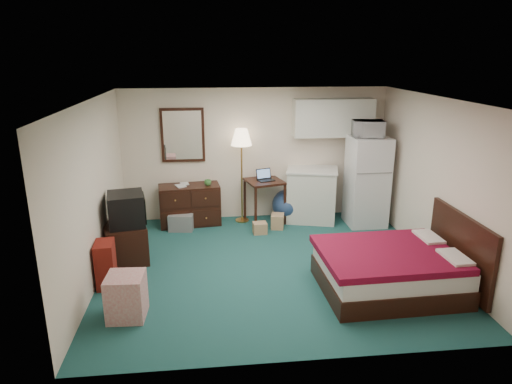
{
  "coord_description": "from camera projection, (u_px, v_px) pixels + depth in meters",
  "views": [
    {
      "loc": [
        -0.92,
        -6.25,
        3.12
      ],
      "look_at": [
        -0.18,
        0.5,
        1.03
      ],
      "focal_mm": 32.0,
      "sensor_mm": 36.0,
      "label": 1
    }
  ],
  "objects": [
    {
      "name": "kitchen_counter",
      "position": [
        311.0,
        195.0,
        8.73
      ],
      "size": [
        1.04,
        0.89,
        0.98
      ],
      "primitive_type": null,
      "rotation": [
        0.0,
        0.0,
        -0.26
      ],
      "color": "silver",
      "rests_on": "floor"
    },
    {
      "name": "cardboard_box_a",
      "position": [
        260.0,
        228.0,
        8.17
      ],
      "size": [
        0.25,
        0.22,
        0.2
      ],
      "primitive_type": null,
      "rotation": [
        0.0,
        0.0,
        0.06
      ],
      "color": "#9B7955",
      "rests_on": "floor"
    },
    {
      "name": "dresser",
      "position": [
        190.0,
        205.0,
        8.54
      ],
      "size": [
        1.16,
        0.62,
        0.76
      ],
      "primitive_type": null,
      "rotation": [
        0.0,
        0.0,
        0.11
      ],
      "color": "black",
      "rests_on": "floor"
    },
    {
      "name": "tv_stand",
      "position": [
        126.0,
        243.0,
        7.02
      ],
      "size": [
        0.75,
        0.79,
        0.6
      ],
      "primitive_type": null,
      "rotation": [
        0.0,
        0.0,
        0.28
      ],
      "color": "black",
      "rests_on": "floor"
    },
    {
      "name": "book_a",
      "position": [
        176.0,
        181.0,
        8.3
      ],
      "size": [
        0.17,
        0.08,
        0.23
      ],
      "primitive_type": "imported",
      "rotation": [
        0.0,
        0.0,
        0.35
      ],
      "color": "#9B7955",
      "rests_on": "dresser"
    },
    {
      "name": "suitcase",
      "position": [
        106.0,
        264.0,
        6.27
      ],
      "size": [
        0.28,
        0.41,
        0.64
      ],
      "primitive_type": null,
      "rotation": [
        0.0,
        0.0,
        0.08
      ],
      "color": "#601107",
      "rests_on": "floor"
    },
    {
      "name": "mirror",
      "position": [
        183.0,
        135.0,
        8.43
      ],
      "size": [
        0.8,
        0.06,
        1.0
      ],
      "primitive_type": null,
      "color": "white",
      "rests_on": "walls"
    },
    {
      "name": "file_bin",
      "position": [
        181.0,
        222.0,
        8.33
      ],
      "size": [
        0.47,
        0.38,
        0.3
      ],
      "primitive_type": null,
      "rotation": [
        0.0,
        0.0,
        -0.14
      ],
      "color": "gray",
      "rests_on": "floor"
    },
    {
      "name": "cardboard_box_b",
      "position": [
        277.0,
        221.0,
        8.41
      ],
      "size": [
        0.28,
        0.31,
        0.26
      ],
      "primitive_type": null,
      "rotation": [
        0.0,
        0.0,
        -0.23
      ],
      "color": "#9B7955",
      "rests_on": "floor"
    },
    {
      "name": "crt_tv",
      "position": [
        126.0,
        209.0,
        6.88
      ],
      "size": [
        0.63,
        0.67,
        0.5
      ],
      "primitive_type": null,
      "rotation": [
        0.0,
        0.0,
        0.18
      ],
      "color": "black",
      "rests_on": "tv_stand"
    },
    {
      "name": "retail_box",
      "position": [
        126.0,
        296.0,
        5.54
      ],
      "size": [
        0.47,
        0.47,
        0.55
      ],
      "primitive_type": null,
      "rotation": [
        0.0,
        0.0,
        -0.05
      ],
      "color": "beige",
      "rests_on": "floor"
    },
    {
      "name": "exercise_ball",
      "position": [
        288.0,
        205.0,
        8.78
      ],
      "size": [
        0.68,
        0.68,
        0.61
      ],
      "primitive_type": "sphere",
      "rotation": [
        0.0,
        0.0,
        0.13
      ],
      "color": "navy",
      "rests_on": "floor"
    },
    {
      "name": "mug",
      "position": [
        208.0,
        182.0,
        8.42
      ],
      "size": [
        0.14,
        0.12,
        0.13
      ],
      "primitive_type": "imported",
      "rotation": [
        0.0,
        0.0,
        0.1
      ],
      "color": "#418339",
      "rests_on": "dresser"
    },
    {
      "name": "floor",
      "position": [
        271.0,
        266.0,
        6.95
      ],
      "size": [
        5.0,
        4.5,
        0.01
      ],
      "primitive_type": "cube",
      "color": "#143D43",
      "rests_on": "ground"
    },
    {
      "name": "book_b",
      "position": [
        180.0,
        180.0,
        8.45
      ],
      "size": [
        0.15,
        0.05,
        0.2
      ],
      "primitive_type": "imported",
      "rotation": [
        0.0,
        0.0,
        0.19
      ],
      "color": "#9B7955",
      "rests_on": "dresser"
    },
    {
      "name": "upper_cabinets",
      "position": [
        333.0,
        118.0,
        8.5
      ],
      "size": [
        1.5,
        0.35,
        0.7
      ],
      "primitive_type": null,
      "color": "silver",
      "rests_on": "walls"
    },
    {
      "name": "ceiling",
      "position": [
        273.0,
        99.0,
        6.21
      ],
      "size": [
        5.0,
        4.5,
        0.01
      ],
      "primitive_type": "cube",
      "color": "beige",
      "rests_on": "walls"
    },
    {
      "name": "headboard",
      "position": [
        460.0,
        250.0,
        6.19
      ],
      "size": [
        0.06,
        1.56,
        1.0
      ],
      "primitive_type": null,
      "color": "black",
      "rests_on": "walls"
    },
    {
      "name": "walls",
      "position": [
        272.0,
        187.0,
        6.58
      ],
      "size": [
        5.01,
        4.51,
        2.5
      ],
      "color": "beige",
      "rests_on": "floor"
    },
    {
      "name": "bed",
      "position": [
        389.0,
        271.0,
        6.17
      ],
      "size": [
        1.84,
        1.46,
        0.57
      ],
      "primitive_type": null,
      "rotation": [
        0.0,
        0.0,
        0.03
      ],
      "color": "maroon",
      "rests_on": "floor"
    },
    {
      "name": "microwave",
      "position": [
        368.0,
        127.0,
        8.11
      ],
      "size": [
        0.58,
        0.37,
        0.37
      ],
      "primitive_type": "imported",
      "rotation": [
        0.0,
        0.0,
        -0.14
      ],
      "color": "silver",
      "rests_on": "fridge"
    },
    {
      "name": "laptop",
      "position": [
        266.0,
        175.0,
        8.51
      ],
      "size": [
        0.36,
        0.32,
        0.2
      ],
      "primitive_type": null,
      "rotation": [
        0.0,
        0.0,
        0.33
      ],
      "color": "black",
      "rests_on": "desk"
    },
    {
      "name": "desk",
      "position": [
        264.0,
        201.0,
        8.68
      ],
      "size": [
        0.79,
        0.79,
        0.82
      ],
      "primitive_type": null,
      "rotation": [
        0.0,
        0.0,
        0.26
      ],
      "color": "black",
      "rests_on": "floor"
    },
    {
      "name": "floor_lamp",
      "position": [
        242.0,
        176.0,
        8.55
      ],
      "size": [
        0.4,
        0.4,
        1.78
      ],
      "primitive_type": null,
      "rotation": [
        0.0,
        0.0,
        0.04
      ],
      "color": "gold",
      "rests_on": "floor"
    },
    {
      "name": "fridge",
      "position": [
        367.0,
        181.0,
        8.44
      ],
      "size": [
        0.69,
        0.69,
        1.66
      ],
      "primitive_type": null,
      "rotation": [
        0.0,
        0.0,
        0.01
      ],
      "color": "silver",
      "rests_on": "floor"
    }
  ]
}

